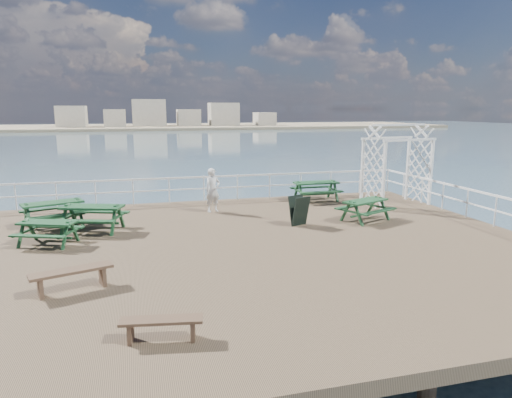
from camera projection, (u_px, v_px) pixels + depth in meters
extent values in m
cube|color=brown|center=(239.00, 251.00, 13.24)|extent=(18.00, 14.00, 0.30)
plane|color=#38515E|center=(161.00, 162.00, 51.52)|extent=(300.00, 300.00, 0.00)
cube|color=tan|center=(191.00, 127.00, 145.29)|extent=(160.00, 40.00, 0.80)
cube|color=beige|center=(72.00, 116.00, 132.96)|extent=(8.00, 8.00, 6.00)
cube|color=beige|center=(115.00, 118.00, 136.08)|extent=(6.00, 8.00, 5.00)
cube|color=beige|center=(149.00, 113.00, 138.31)|extent=(10.00, 8.00, 8.00)
cube|color=beige|center=(189.00, 117.00, 141.63)|extent=(7.00, 8.00, 5.00)
cube|color=beige|center=(224.00, 114.00, 144.21)|extent=(9.00, 8.00, 7.00)
cube|color=beige|center=(263.00, 119.00, 147.77)|extent=(6.00, 8.00, 4.00)
cylinder|color=#4F3B28|center=(8.00, 254.00, 16.80)|extent=(0.36, 0.36, 2.10)
cylinder|color=#4F3B28|center=(374.00, 228.00, 20.58)|extent=(0.36, 0.36, 2.10)
cube|color=silver|center=(204.00, 177.00, 19.50)|extent=(17.70, 0.07, 0.07)
cube|color=silver|center=(204.00, 189.00, 19.60)|extent=(17.70, 0.05, 0.05)
cube|color=silver|center=(497.00, 196.00, 15.24)|extent=(0.07, 13.70, 0.07)
cube|color=silver|center=(496.00, 211.00, 15.33)|extent=(0.05, 13.70, 0.05)
cube|color=#153A1E|center=(52.00, 203.00, 15.38)|extent=(2.06, 1.36, 0.06)
cube|color=#153A1E|center=(49.00, 209.00, 15.96)|extent=(1.90, 0.91, 0.05)
cube|color=#153A1E|center=(57.00, 216.00, 14.93)|extent=(1.90, 0.91, 0.05)
cube|color=#153A1E|center=(27.00, 216.00, 15.00)|extent=(0.61, 1.48, 0.06)
cube|color=#153A1E|center=(78.00, 210.00, 15.90)|extent=(0.61, 1.48, 0.06)
cube|color=#153A1E|center=(26.00, 215.00, 15.27)|extent=(0.27, 0.55, 0.94)
cube|color=#153A1E|center=(29.00, 219.00, 14.75)|extent=(0.27, 0.55, 0.94)
cube|color=#153A1E|center=(76.00, 210.00, 16.17)|extent=(0.27, 0.55, 0.94)
cube|color=#153A1E|center=(80.00, 213.00, 15.65)|extent=(0.27, 0.55, 0.94)
cube|color=#153A1E|center=(54.00, 218.00, 15.49)|extent=(1.63, 0.67, 0.06)
cube|color=#153A1E|center=(92.00, 207.00, 14.74)|extent=(2.08, 1.34, 0.06)
cube|color=#153A1E|center=(101.00, 212.00, 15.43)|extent=(1.93, 0.88, 0.05)
cube|color=#153A1E|center=(84.00, 221.00, 14.16)|extent=(1.93, 0.88, 0.05)
cube|color=#153A1E|center=(68.00, 217.00, 14.85)|extent=(0.58, 1.51, 0.06)
cube|color=#153A1E|center=(117.00, 217.00, 14.75)|extent=(0.58, 1.51, 0.06)
cube|color=#153A1E|center=(73.00, 216.00, 15.18)|extent=(0.26, 0.56, 0.95)
cube|color=#153A1E|center=(64.00, 221.00, 14.55)|extent=(0.26, 0.56, 0.95)
cube|color=#153A1E|center=(121.00, 217.00, 15.08)|extent=(0.26, 0.56, 0.95)
cube|color=#153A1E|center=(113.00, 221.00, 14.44)|extent=(0.26, 0.56, 0.95)
cube|color=#153A1E|center=(93.00, 223.00, 14.84)|extent=(1.67, 0.64, 0.06)
cube|color=#153A1E|center=(316.00, 183.00, 19.70)|extent=(1.91, 0.76, 0.06)
cube|color=#153A1E|center=(311.00, 187.00, 20.37)|extent=(1.90, 0.29, 0.05)
cube|color=#153A1E|center=(321.00, 192.00, 19.16)|extent=(1.90, 0.29, 0.05)
cube|color=#153A1E|center=(299.00, 191.00, 19.58)|extent=(0.11, 1.53, 0.06)
cube|color=#153A1E|center=(333.00, 189.00, 19.96)|extent=(0.11, 1.53, 0.06)
cube|color=#153A1E|center=(296.00, 191.00, 19.89)|extent=(0.09, 0.55, 0.93)
cube|color=#153A1E|center=(301.00, 193.00, 19.29)|extent=(0.09, 0.55, 0.93)
cube|color=#153A1E|center=(330.00, 189.00, 20.27)|extent=(0.09, 0.55, 0.93)
cube|color=#153A1E|center=(336.00, 192.00, 19.67)|extent=(0.09, 0.55, 0.93)
cube|color=#153A1E|center=(316.00, 194.00, 19.80)|extent=(1.69, 0.11, 0.06)
cube|color=#153A1E|center=(47.00, 223.00, 13.26)|extent=(1.73, 1.17, 0.05)
cube|color=#153A1E|center=(58.00, 227.00, 13.83)|extent=(1.58, 0.80, 0.04)
cube|color=#153A1E|center=(37.00, 236.00, 12.78)|extent=(1.58, 0.80, 0.04)
cube|color=#153A1E|center=(26.00, 231.00, 13.39)|extent=(0.54, 1.24, 0.05)
cube|color=#153A1E|center=(70.00, 233.00, 13.24)|extent=(0.54, 1.24, 0.05)
cube|color=#153A1E|center=(32.00, 230.00, 13.66)|extent=(0.24, 0.46, 0.79)
cube|color=#153A1E|center=(21.00, 235.00, 13.13)|extent=(0.24, 0.46, 0.79)
cube|color=#153A1E|center=(74.00, 232.00, 13.51)|extent=(0.24, 0.46, 0.79)
cube|color=#153A1E|center=(65.00, 237.00, 12.98)|extent=(0.24, 0.46, 0.79)
cube|color=#153A1E|center=(48.00, 237.00, 13.34)|extent=(1.36, 0.59, 0.05)
cube|color=#153A1E|center=(366.00, 201.00, 16.15)|extent=(1.86, 1.30, 0.06)
cube|color=#153A1E|center=(353.00, 206.00, 16.65)|extent=(1.69, 0.91, 0.05)
cube|color=#153A1E|center=(379.00, 211.00, 15.76)|extent=(1.69, 0.91, 0.05)
cube|color=#153A1E|center=(352.00, 212.00, 15.77)|extent=(0.62, 1.31, 0.06)
cube|color=#153A1E|center=(378.00, 206.00, 16.65)|extent=(0.62, 1.31, 0.06)
cube|color=#153A1E|center=(346.00, 212.00, 16.00)|extent=(0.27, 0.49, 0.84)
cube|color=#153A1E|center=(359.00, 215.00, 15.56)|extent=(0.27, 0.49, 0.84)
cube|color=#153A1E|center=(371.00, 206.00, 16.88)|extent=(0.27, 0.49, 0.84)
cube|color=#153A1E|center=(384.00, 209.00, 16.43)|extent=(0.27, 0.49, 0.84)
cube|color=#153A1E|center=(365.00, 214.00, 16.24)|extent=(1.44, 0.68, 0.06)
cube|color=#4F3B28|center=(72.00, 271.00, 9.89)|extent=(1.76, 0.93, 0.06)
cube|color=#4F3B28|center=(40.00, 288.00, 9.59)|extent=(0.20, 0.37, 0.43)
cube|color=#4F3B28|center=(102.00, 276.00, 10.29)|extent=(0.20, 0.37, 0.43)
cube|color=#4F3B28|center=(161.00, 320.00, 7.76)|extent=(1.44, 0.56, 0.05)
cube|color=#4F3B28|center=(131.00, 332.00, 7.75)|extent=(0.12, 0.31, 0.35)
cube|color=#4F3B28|center=(193.00, 330.00, 7.85)|extent=(0.12, 0.31, 0.35)
cube|color=silver|center=(384.00, 176.00, 17.70)|extent=(0.12, 0.12, 2.67)
cube|color=silver|center=(362.00, 172.00, 18.88)|extent=(0.12, 0.12, 2.67)
cube|color=silver|center=(431.00, 173.00, 18.71)|extent=(0.12, 0.12, 2.67)
cube|color=silver|center=(408.00, 169.00, 19.89)|extent=(0.12, 0.12, 2.67)
cube|color=silver|center=(410.00, 140.00, 17.93)|extent=(2.64, 0.55, 0.09)
cube|color=silver|center=(387.00, 138.00, 19.12)|extent=(2.64, 0.55, 0.09)
cube|color=silver|center=(399.00, 125.00, 18.42)|extent=(2.64, 0.54, 0.08)
cube|color=black|center=(301.00, 211.00, 15.44)|extent=(0.68, 0.46, 1.03)
cube|color=black|center=(297.00, 210.00, 15.60)|extent=(0.68, 0.46, 1.03)
imported|color=silver|center=(213.00, 190.00, 17.51)|extent=(0.71, 0.58, 1.69)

